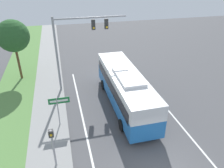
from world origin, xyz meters
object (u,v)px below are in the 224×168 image
at_px(bus, 125,87).
at_px(street_sign, 59,105).
at_px(signal_gantry, 77,39).
at_px(pedestrian_signal, 52,142).

relative_size(bus, street_sign, 4.19).
bearing_deg(signal_gantry, bus, -49.86).
bearing_deg(street_sign, signal_gantry, 68.57).
bearing_deg(street_sign, pedestrian_signal, -96.92).
height_order(bus, street_sign, bus).
xyz_separation_m(pedestrian_signal, street_sign, (0.48, 3.95, -0.11)).
bearing_deg(bus, signal_gantry, 130.14).
height_order(bus, signal_gantry, signal_gantry).
bearing_deg(street_sign, bus, 14.94).
relative_size(bus, signal_gantry, 1.47).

